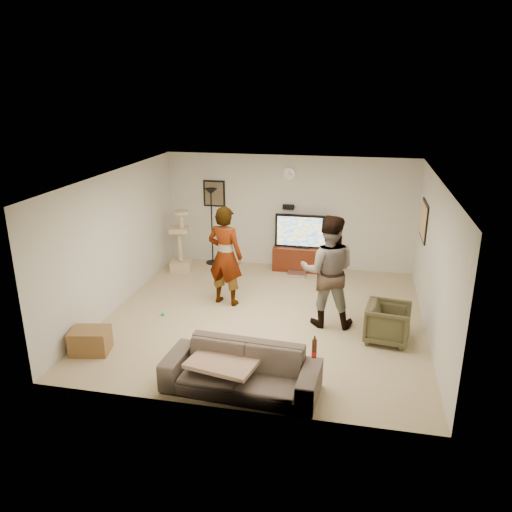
% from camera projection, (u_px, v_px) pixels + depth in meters
% --- Properties ---
extents(floor, '(5.50, 5.50, 0.02)m').
position_uv_depth(floor, '(265.00, 317.00, 8.96)').
color(floor, tan).
rests_on(floor, ground).
extents(ceiling, '(5.50, 5.50, 0.02)m').
position_uv_depth(ceiling, '(266.00, 176.00, 8.15)').
color(ceiling, white).
rests_on(ceiling, wall_back).
extents(wall_back, '(5.50, 0.04, 2.50)m').
position_uv_depth(wall_back, '(289.00, 212.00, 11.10)').
color(wall_back, silver).
rests_on(wall_back, floor).
extents(wall_front, '(5.50, 0.04, 2.50)m').
position_uv_depth(wall_front, '(223.00, 320.00, 6.01)').
color(wall_front, silver).
rests_on(wall_front, floor).
extents(wall_left, '(0.04, 5.50, 2.50)m').
position_uv_depth(wall_left, '(117.00, 240.00, 9.09)').
color(wall_left, silver).
rests_on(wall_left, floor).
extents(wall_right, '(0.04, 5.50, 2.50)m').
position_uv_depth(wall_right, '(434.00, 261.00, 8.02)').
color(wall_right, silver).
rests_on(wall_right, floor).
extents(wall_clock, '(0.26, 0.04, 0.26)m').
position_uv_depth(wall_clock, '(289.00, 174.00, 10.80)').
color(wall_clock, white).
rests_on(wall_clock, wall_back).
extents(wall_speaker, '(0.25, 0.10, 0.10)m').
position_uv_depth(wall_speaker, '(288.00, 207.00, 11.01)').
color(wall_speaker, black).
rests_on(wall_speaker, wall_back).
extents(picture_back, '(0.42, 0.03, 0.52)m').
position_uv_depth(picture_back, '(214.00, 194.00, 11.30)').
color(picture_back, brown).
rests_on(picture_back, wall_back).
extents(picture_right, '(0.03, 0.78, 0.62)m').
position_uv_depth(picture_right, '(424.00, 221.00, 9.43)').
color(picture_right, '#E6A871').
rests_on(picture_right, wall_right).
extents(tv_stand, '(1.28, 0.45, 0.53)m').
position_uv_depth(tv_stand, '(302.00, 259.00, 11.12)').
color(tv_stand, '#45180A').
rests_on(tv_stand, floor).
extents(console_box, '(0.40, 0.30, 0.07)m').
position_uv_depth(console_box, '(296.00, 274.00, 10.85)').
color(console_box, silver).
rests_on(console_box, floor).
extents(tv, '(1.23, 0.08, 0.73)m').
position_uv_depth(tv, '(303.00, 231.00, 10.92)').
color(tv, black).
rests_on(tv, tv_stand).
extents(tv_screen, '(1.13, 0.01, 0.64)m').
position_uv_depth(tv_screen, '(303.00, 232.00, 10.88)').
color(tv_screen, yellow).
rests_on(tv_screen, tv).
extents(floor_lamp, '(0.32, 0.32, 1.74)m').
position_uv_depth(floor_lamp, '(212.00, 227.00, 11.37)').
color(floor_lamp, black).
rests_on(floor_lamp, floor).
extents(cat_tree, '(0.52, 0.52, 1.38)m').
position_uv_depth(cat_tree, '(180.00, 240.00, 10.99)').
color(cat_tree, '#C7B18D').
rests_on(cat_tree, floor).
extents(person_left, '(0.77, 0.59, 1.88)m').
position_uv_depth(person_left, '(225.00, 256.00, 9.22)').
color(person_left, '#BCBCBC').
rests_on(person_left, floor).
extents(person_right, '(0.97, 0.78, 1.93)m').
position_uv_depth(person_right, '(328.00, 271.00, 8.38)').
color(person_right, navy).
rests_on(person_right, floor).
extents(sofa, '(2.15, 0.96, 0.61)m').
position_uv_depth(sofa, '(241.00, 370.00, 6.71)').
color(sofa, '#52463E').
rests_on(sofa, floor).
extents(throw_blanket, '(1.02, 0.87, 0.06)m').
position_uv_depth(throw_blanket, '(224.00, 361.00, 6.72)').
color(throw_blanket, tan).
rests_on(throw_blanket, sofa).
extents(beer_bottle, '(0.06, 0.06, 0.25)m').
position_uv_depth(beer_bottle, '(314.00, 349.00, 6.38)').
color(beer_bottle, '#3A180C').
rests_on(beer_bottle, sofa).
extents(armchair, '(0.78, 0.76, 0.63)m').
position_uv_depth(armchair, '(388.00, 323.00, 8.01)').
color(armchair, '#454229').
rests_on(armchair, floor).
extents(side_table, '(0.64, 0.53, 0.38)m').
position_uv_depth(side_table, '(90.00, 341.00, 7.71)').
color(side_table, brown).
rests_on(side_table, floor).
extents(toy_ball, '(0.07, 0.07, 0.07)m').
position_uv_depth(toy_ball, '(163.00, 314.00, 8.98)').
color(toy_ball, '#22ACA2').
rests_on(toy_ball, floor).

